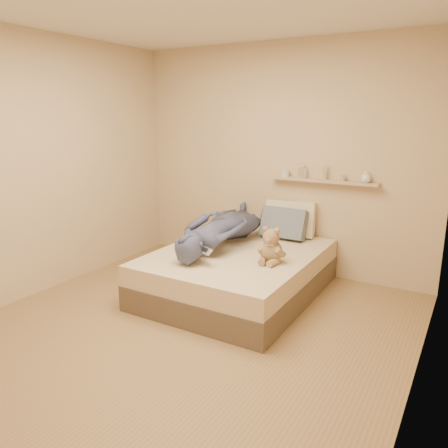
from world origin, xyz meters
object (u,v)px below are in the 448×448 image
Objects in this scene: dark_plush at (224,227)px; pillow_grey at (284,224)px; game_console at (205,251)px; teddy_bear at (271,248)px; person at (222,227)px; wall_shelf at (323,181)px; pillow_cream at (290,219)px; bed at (238,272)px.

dark_plush is 0.67m from pillow_grey.
game_console is 1.24m from pillow_grey.
teddy_bear is 0.21× the size of person.
wall_shelf is (0.12, 1.05, 0.51)m from teddy_bear.
pillow_cream is at bearing -126.90° from person.
teddy_bear is at bearing -74.89° from pillow_grey.
pillow_cream reaches higher than game_console.
dark_plush is 0.22× the size of wall_shelf.
wall_shelf is (0.95, 0.52, 0.54)m from dark_plush.
game_console is 0.11× the size of person.
game_console is at bearing -69.68° from dark_plush.
dark_plush is at bearing -144.43° from pillow_cream.
pillow_cream reaches higher than teddy_bear.
wall_shelf is at bearing 83.32° from teddy_bear.
game_console is 0.35× the size of pillow_grey.
bed is at bearing 83.57° from game_console.
teddy_bear is 0.64× the size of pillow_cream.
wall_shelf reaches higher than person.
person is 1.22m from wall_shelf.
dark_plush reaches higher than game_console.
game_console is 0.62m from teddy_bear.
person is (-0.46, -0.57, 0.03)m from pillow_grey.
dark_plush is 1.21m from wall_shelf.
pillow_grey is at bearing 77.82° from game_console.
pillow_cream is at bearing 75.06° from bed.
bed is 10.80× the size of game_console.
bed is 3.45× the size of pillow_cream.
wall_shelf is (0.81, 0.79, 0.45)m from person.
game_console is 0.68m from person.
pillow_cream is 0.46× the size of wall_shelf.
pillow_cream is 0.14m from pillow_grey.
dark_plush is (-0.40, 0.39, 0.34)m from bed.
pillow_grey is at bearing -147.75° from wall_shelf.
person reaches higher than teddy_bear.
bed is 0.96m from pillow_cream.
wall_shelf reaches higher than dark_plush.
person is at bearing -62.49° from dark_plush.
pillow_cream is 1.10× the size of pillow_grey.
wall_shelf is (0.55, 0.91, 0.88)m from bed.
pillow_grey is (0.20, 0.69, 0.40)m from bed.
pillow_cream is (-0.21, 0.97, 0.06)m from teddy_bear.
dark_plush is 0.53× the size of pillow_grey.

